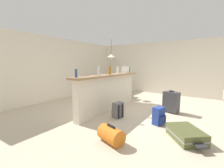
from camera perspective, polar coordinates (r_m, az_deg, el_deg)
ground_plane at (r=5.02m, az=5.96°, el=-9.37°), size 13.00×13.00×0.05m
wall_back at (r=6.78m, az=-17.45°, el=5.68°), size 6.60×0.10×2.50m
wall_right at (r=7.74m, az=14.73°, el=5.98°), size 0.10×6.00×2.50m
partition_half_wall at (r=4.65m, az=-1.13°, el=-3.55°), size 2.80×0.20×1.08m
bar_countertop at (r=4.57m, az=-1.14°, el=3.40°), size 2.96×0.40×0.05m
bottle_blue at (r=3.63m, az=-13.70°, el=4.06°), size 0.06×0.06×0.20m
bottle_clear at (r=4.07m, az=-5.22°, el=4.97°), size 0.06×0.06×0.25m
bottle_amber at (r=4.52m, az=-0.81°, el=5.21°), size 0.07×0.07×0.24m
bottle_white at (r=5.15m, az=2.18°, el=5.44°), size 0.07×0.07×0.23m
bottle_green at (r=5.58m, az=6.63°, el=5.49°), size 0.08×0.08×0.22m
grocery_bag at (r=5.38m, az=5.18°, el=5.45°), size 0.26×0.18×0.22m
dining_table at (r=6.51m, az=-0.22°, el=0.64°), size 1.10×0.80×0.74m
dining_chair_near_partition at (r=6.25m, az=4.15°, el=-0.90°), size 0.44×0.44×0.93m
dining_chair_far_side at (r=6.91m, az=-4.06°, el=-0.07°), size 0.46×0.46×0.93m
pendant_lamp at (r=6.49m, az=-0.30°, el=10.84°), size 0.34×0.34×0.81m
suitcase_flat_olive at (r=3.32m, az=26.64°, el=-16.87°), size 0.85×0.82×0.22m
suitcase_upright_charcoal at (r=4.79m, az=21.82°, el=-6.35°), size 0.33×0.48×0.67m
duffel_bag_orange at (r=2.88m, az=-0.37°, el=-18.97°), size 0.42×0.55×0.34m
backpack_blue at (r=3.81m, az=17.60°, el=-11.74°), size 0.32×0.30×0.42m
backpack_grey at (r=4.09m, az=2.22°, el=-10.02°), size 0.31×0.29×0.42m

